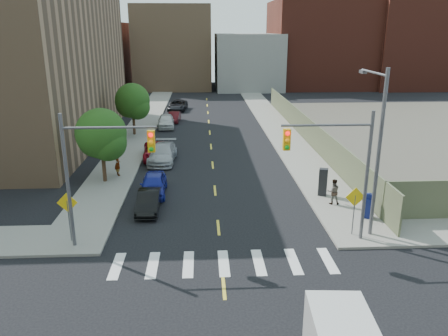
{
  "coord_description": "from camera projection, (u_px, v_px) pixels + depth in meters",
  "views": [
    {
      "loc": [
        -0.85,
        -14.61,
        10.75
      ],
      "look_at": [
        0.57,
        12.87,
        2.0
      ],
      "focal_mm": 35.0,
      "sensor_mm": 36.0,
      "label": 1
    }
  ],
  "objects": [
    {
      "name": "warn_sign_midwest",
      "position": [
        116.0,
        143.0,
        35.25
      ],
      "size": [
        1.06,
        0.06,
        2.83
      ],
      "color": "#59595E",
      "rests_on": "ground"
    },
    {
      "name": "fence_north",
      "position": [
        306.0,
        128.0,
        43.95
      ],
      "size": [
        0.12,
        44.0,
        2.5
      ],
      "primitive_type": "cube",
      "color": "#586043",
      "rests_on": "ground"
    },
    {
      "name": "signal_nw",
      "position": [
        97.0,
        163.0,
        21.25
      ],
      "size": [
        4.59,
        0.3,
        7.0
      ],
      "color": "#59595E",
      "rests_on": "ground"
    },
    {
      "name": "mailbox",
      "position": [
        368.0,
        206.0,
        25.58
      ],
      "size": [
        0.75,
        0.68,
        1.51
      ],
      "rotation": [
        0.0,
        0.0,
        -0.42
      ],
      "color": "#0E1753",
      "rests_on": "sidewalk_ne"
    },
    {
      "name": "tree_west_near",
      "position": [
        101.0,
        137.0,
        31.03
      ],
      "size": [
        3.66,
        3.64,
        5.52
      ],
      "color": "#332114",
      "rests_on": "ground"
    },
    {
      "name": "sidewalk_ne",
      "position": [
        267.0,
        115.0,
        57.06
      ],
      "size": [
        3.5,
        73.0,
        0.15
      ],
      "primitive_type": "cube",
      "color": "gray",
      "rests_on": "ground"
    },
    {
      "name": "warn_sign_ne",
      "position": [
        355.0,
        202.0,
        23.14
      ],
      "size": [
        1.06,
        0.06,
        2.83
      ],
      "color": "#59595E",
      "rests_on": "ground"
    },
    {
      "name": "payphone",
      "position": [
        323.0,
        182.0,
        29.0
      ],
      "size": [
        0.67,
        0.61,
        1.85
      ],
      "primitive_type": "cube",
      "rotation": [
        0.0,
        0.0,
        -0.34
      ],
      "color": "black",
      "rests_on": "sidewalk_ne"
    },
    {
      "name": "parked_car_blue",
      "position": [
        153.0,
        184.0,
        29.63
      ],
      "size": [
        1.79,
        4.25,
        1.44
      ],
      "primitive_type": "imported",
      "rotation": [
        0.0,
        0.0,
        0.02
      ],
      "color": "navy",
      "rests_on": "ground"
    },
    {
      "name": "tree_west_far",
      "position": [
        133.0,
        103.0,
        45.3
      ],
      "size": [
        3.66,
        3.64,
        5.52
      ],
      "color": "#332114",
      "rests_on": "ground"
    },
    {
      "name": "parked_car_black",
      "position": [
        149.0,
        201.0,
        26.94
      ],
      "size": [
        1.36,
        3.83,
        1.26
      ],
      "primitive_type": "imported",
      "rotation": [
        0.0,
        0.0,
        0.01
      ],
      "color": "black",
      "rests_on": "ground"
    },
    {
      "name": "parked_car_maroon",
      "position": [
        174.0,
        117.0,
        52.99
      ],
      "size": [
        1.54,
        3.78,
        1.22
      ],
      "primitive_type": "imported",
      "rotation": [
        0.0,
        0.0,
        -0.07
      ],
      "color": "#440D11",
      "rests_on": "ground"
    },
    {
      "name": "bg_bldg_center",
      "position": [
        248.0,
        61.0,
        82.7
      ],
      "size": [
        12.0,
        16.0,
        10.0
      ],
      "primitive_type": "cube",
      "color": "gray",
      "rests_on": "ground"
    },
    {
      "name": "bg_bldg_midwest",
      "position": [
        174.0,
        47.0,
        83.16
      ],
      "size": [
        14.0,
        16.0,
        15.0
      ],
      "primitive_type": "cube",
      "color": "#8C6B4C",
      "rests_on": "ground"
    },
    {
      "name": "parked_car_red",
      "position": [
        157.0,
        151.0,
        37.79
      ],
      "size": [
        2.76,
        5.21,
        1.39
      ],
      "primitive_type": "imported",
      "rotation": [
        0.0,
        0.0,
        0.09
      ],
      "color": "maroon",
      "rests_on": "ground"
    },
    {
      "name": "smokestack",
      "position": [
        429.0,
        11.0,
        81.65
      ],
      "size": [
        1.8,
        1.8,
        28.0
      ],
      "primitive_type": "cylinder",
      "color": "#8C6B4C",
      "rests_on": "ground"
    },
    {
      "name": "streetlight_ne",
      "position": [
        377.0,
        141.0,
        22.6
      ],
      "size": [
        0.25,
        3.7,
        9.0
      ],
      "color": "#59595E",
      "rests_on": "ground"
    },
    {
      "name": "sidewalk_nw",
      "position": [
        148.0,
        116.0,
        56.3
      ],
      "size": [
        3.5,
        73.0,
        0.15
      ],
      "primitive_type": "cube",
      "color": "gray",
      "rests_on": "ground"
    },
    {
      "name": "parked_car_grey",
      "position": [
        177.0,
        105.0,
        60.59
      ],
      "size": [
        2.84,
        5.3,
        1.41
      ],
      "primitive_type": "imported",
      "rotation": [
        0.0,
        0.0,
        -0.1
      ],
      "color": "black",
      "rests_on": "ground"
    },
    {
      "name": "pedestrian_west",
      "position": [
        118.0,
        163.0,
        33.01
      ],
      "size": [
        0.68,
        0.8,
        1.85
      ],
      "primitive_type": "imported",
      "rotation": [
        0.0,
        0.0,
        2.0
      ],
      "color": "gray",
      "rests_on": "sidewalk_nw"
    },
    {
      "name": "bg_bldg_west",
      "position": [
        87.0,
        56.0,
        80.92
      ],
      "size": [
        14.0,
        18.0,
        12.0
      ],
      "primitive_type": "cube",
      "color": "#592319",
      "rests_on": "ground"
    },
    {
      "name": "pedestrian_east",
      "position": [
        333.0,
        192.0,
        27.57
      ],
      "size": [
        0.84,
        0.68,
        1.65
      ],
      "primitive_type": "imported",
      "rotation": [
        0.0,
        0.0,
        3.07
      ],
      "color": "gray",
      "rests_on": "sidewalk_ne"
    },
    {
      "name": "bg_bldg_fareast",
      "position": [
        405.0,
        39.0,
        82.97
      ],
      "size": [
        14.0,
        16.0,
        18.0
      ],
      "primitive_type": "cube",
      "color": "#592319",
      "rests_on": "ground"
    },
    {
      "name": "parked_car_white",
      "position": [
        166.0,
        121.0,
        49.82
      ],
      "size": [
        2.09,
        4.63,
        1.54
      ],
      "primitive_type": "imported",
      "rotation": [
        0.0,
        0.0,
        0.06
      ],
      "color": "silver",
      "rests_on": "ground"
    },
    {
      "name": "signal_ne",
      "position": [
        339.0,
        160.0,
        21.84
      ],
      "size": [
        4.59,
        0.3,
        7.0
      ],
      "color": "#59595E",
      "rests_on": "ground"
    },
    {
      "name": "ground",
      "position": [
        226.0,
        315.0,
        17.21
      ],
      "size": [
        160.0,
        160.0,
        0.0
      ],
      "primitive_type": "plane",
      "color": "black",
      "rests_on": "ground"
    },
    {
      "name": "parked_car_silver",
      "position": [
        163.0,
        153.0,
        36.87
      ],
      "size": [
        2.4,
        5.34,
        1.52
      ],
      "primitive_type": "imported",
      "rotation": [
        0.0,
        0.0,
        -0.05
      ],
      "color": "#A3A6AB",
      "rests_on": "ground"
    },
    {
      "name": "warn_sign_nw",
      "position": [
        68.0,
        208.0,
        22.4
      ],
      "size": [
        1.06,
        0.06,
        2.83
      ],
      "color": "#59595E",
      "rests_on": "ground"
    },
    {
      "name": "bg_bldg_east",
      "position": [
        319.0,
        44.0,
        84.39
      ],
      "size": [
        18.0,
        18.0,
        16.0
      ],
      "primitive_type": "cube",
      "color": "#592319",
      "rests_on": "ground"
    }
  ]
}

